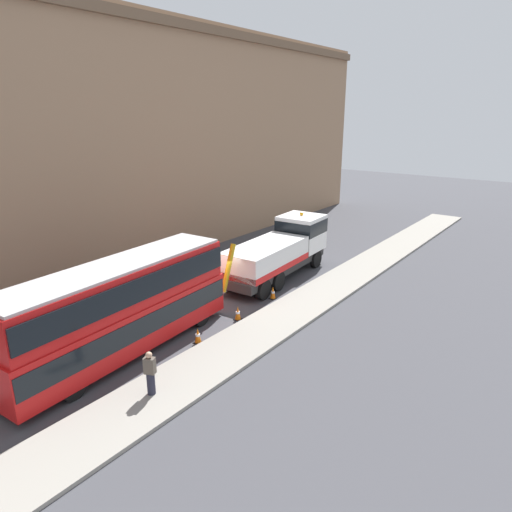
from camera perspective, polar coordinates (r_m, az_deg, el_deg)
ground_plane at (r=25.24m, az=-5.45°, el=-5.85°), size 120.00×120.00×0.00m
near_kerb at (r=22.82m, az=2.46°, el=-8.22°), size 60.00×2.80×0.15m
building_facade at (r=29.46m, az=-18.17°, el=12.97°), size 60.00×1.50×16.00m
recovery_tow_truck at (r=28.62m, az=3.09°, el=0.81°), size 10.21×3.23×3.67m
double_decker_bus at (r=20.12m, az=-16.62°, el=-5.91°), size 11.16×3.27×4.06m
pedestrian_onlooker at (r=17.41m, az=-13.08°, el=-14.11°), size 0.40×0.47×1.71m
traffic_cone_near_bus at (r=21.06m, az=-7.28°, el=-9.89°), size 0.36×0.36×0.72m
traffic_cone_midway at (r=23.07m, az=-2.29°, el=-7.19°), size 0.36×0.36×0.72m
traffic_cone_near_truck at (r=25.56m, az=2.13°, el=-4.65°), size 0.36×0.36×0.72m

